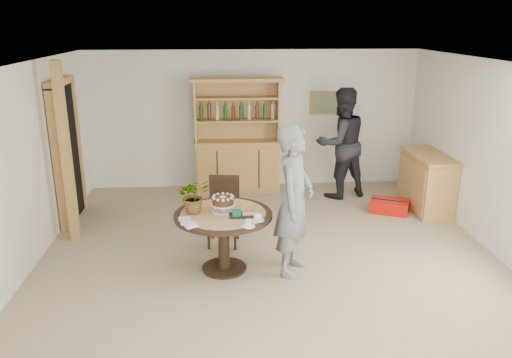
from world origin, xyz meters
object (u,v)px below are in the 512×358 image
object	(u,v)px
dining_table	(223,225)
adult_person	(341,143)
hutch	(238,153)
dining_chair	(224,206)
red_suitcase	(389,206)
sideboard	(426,182)
teen_boy	(294,201)

from	to	relation	value
dining_table	adult_person	size ratio (longest dim) A/B	0.62
hutch	dining_table	xyz separation A→B (m)	(-0.29, -3.11, -0.08)
dining_table	dining_chair	size ratio (longest dim) A/B	1.27
adult_person	dining_table	bearing A→B (deg)	33.56
adult_person	red_suitcase	xyz separation A→B (m)	(0.65, -0.84, -0.86)
sideboard	adult_person	size ratio (longest dim) A/B	0.66
hutch	red_suitcase	world-z (taller)	hutch
teen_boy	dining_table	bearing A→B (deg)	106.95
adult_person	red_suitcase	world-z (taller)	adult_person
dining_table	teen_boy	world-z (taller)	teen_boy
dining_table	dining_chair	xyz separation A→B (m)	(0.01, 0.83, -0.07)
sideboard	red_suitcase	xyz separation A→B (m)	(-0.62, -0.09, -0.37)
sideboard	teen_boy	bearing A→B (deg)	-141.55
hutch	sideboard	distance (m)	3.29
dining_chair	red_suitcase	world-z (taller)	dining_chair
adult_person	red_suitcase	size ratio (longest dim) A/B	2.70
hutch	teen_boy	distance (m)	3.27
red_suitcase	dining_table	bearing A→B (deg)	-122.40
dining_table	teen_boy	xyz separation A→B (m)	(0.85, -0.10, 0.32)
sideboard	adult_person	world-z (taller)	adult_person
dining_table	red_suitcase	world-z (taller)	dining_table
adult_person	dining_chair	bearing A→B (deg)	22.87
dining_table	red_suitcase	distance (m)	3.28
dining_table	adult_person	xyz separation A→B (m)	(2.06, 2.62, 0.36)
sideboard	red_suitcase	bearing A→B (deg)	-171.36
hutch	sideboard	size ratio (longest dim) A/B	1.62
sideboard	dining_table	size ratio (longest dim) A/B	1.05
sideboard	red_suitcase	world-z (taller)	sideboard
dining_chair	adult_person	distance (m)	2.76
teen_boy	red_suitcase	xyz separation A→B (m)	(1.86, 1.88, -0.83)
adult_person	teen_boy	bearing A→B (deg)	47.75
sideboard	teen_boy	size ratio (longest dim) A/B	0.68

